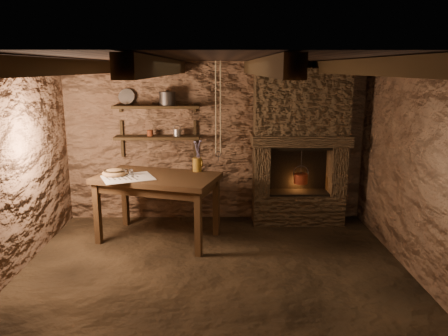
{
  "coord_description": "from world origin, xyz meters",
  "views": [
    {
      "loc": [
        0.05,
        -4.56,
        2.3
      ],
      "look_at": [
        0.12,
        0.9,
        1.05
      ],
      "focal_mm": 35.0,
      "sensor_mm": 36.0,
      "label": 1
    }
  ],
  "objects_px": {
    "stoneware_jug": "(197,158)",
    "red_pot": "(301,178)",
    "wooden_bowl": "(114,173)",
    "iron_stockpot": "(167,99)",
    "work_table": "(158,205)"
  },
  "relations": [
    {
      "from": "wooden_bowl",
      "to": "iron_stockpot",
      "type": "xyz_separation_m",
      "value": [
        0.65,
        0.74,
        0.92
      ]
    },
    {
      "from": "stoneware_jug",
      "to": "iron_stockpot",
      "type": "relative_size",
      "value": 1.88
    },
    {
      "from": "red_pot",
      "to": "iron_stockpot",
      "type": "bearing_deg",
      "value": 176.5
    },
    {
      "from": "wooden_bowl",
      "to": "red_pot",
      "type": "xyz_separation_m",
      "value": [
        2.61,
        0.62,
        -0.23
      ]
    },
    {
      "from": "stoneware_jug",
      "to": "red_pot",
      "type": "height_order",
      "value": "stoneware_jug"
    },
    {
      "from": "work_table",
      "to": "stoneware_jug",
      "type": "xyz_separation_m",
      "value": [
        0.53,
        0.24,
        0.6
      ]
    },
    {
      "from": "work_table",
      "to": "red_pot",
      "type": "distance_m",
      "value": 2.15
    },
    {
      "from": "iron_stockpot",
      "to": "red_pot",
      "type": "relative_size",
      "value": 0.43
    },
    {
      "from": "work_table",
      "to": "iron_stockpot",
      "type": "distance_m",
      "value": 1.56
    },
    {
      "from": "work_table",
      "to": "iron_stockpot",
      "type": "height_order",
      "value": "iron_stockpot"
    },
    {
      "from": "work_table",
      "to": "red_pot",
      "type": "bearing_deg",
      "value": 33.92
    },
    {
      "from": "iron_stockpot",
      "to": "work_table",
      "type": "bearing_deg",
      "value": -96.27
    },
    {
      "from": "stoneware_jug",
      "to": "red_pot",
      "type": "distance_m",
      "value": 1.61
    },
    {
      "from": "wooden_bowl",
      "to": "red_pot",
      "type": "height_order",
      "value": "red_pot"
    },
    {
      "from": "stoneware_jug",
      "to": "wooden_bowl",
      "type": "height_order",
      "value": "stoneware_jug"
    }
  ]
}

